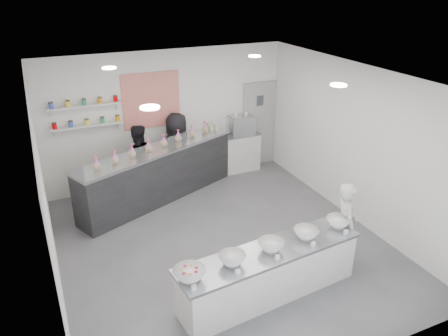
# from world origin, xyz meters

# --- Properties ---
(floor) EXTENTS (6.00, 6.00, 0.00)m
(floor) POSITION_xyz_m (0.00, 0.00, 0.00)
(floor) COLOR #515156
(floor) RESTS_ON ground
(ceiling) EXTENTS (6.00, 6.00, 0.00)m
(ceiling) POSITION_xyz_m (0.00, 0.00, 3.00)
(ceiling) COLOR white
(ceiling) RESTS_ON floor
(back_wall) EXTENTS (5.50, 0.00, 5.50)m
(back_wall) POSITION_xyz_m (0.00, 3.00, 1.50)
(back_wall) COLOR white
(back_wall) RESTS_ON floor
(left_wall) EXTENTS (0.00, 6.00, 6.00)m
(left_wall) POSITION_xyz_m (-2.75, 0.00, 1.50)
(left_wall) COLOR white
(left_wall) RESTS_ON floor
(right_wall) EXTENTS (0.00, 6.00, 6.00)m
(right_wall) POSITION_xyz_m (2.75, 0.00, 1.50)
(right_wall) COLOR white
(right_wall) RESTS_ON floor
(back_door) EXTENTS (0.88, 0.04, 2.10)m
(back_door) POSITION_xyz_m (2.30, 2.97, 1.05)
(back_door) COLOR #9B9B98
(back_door) RESTS_ON floor
(pattern_panel) EXTENTS (1.25, 0.03, 1.20)m
(pattern_panel) POSITION_xyz_m (-0.35, 2.98, 1.95)
(pattern_panel) COLOR red
(pattern_panel) RESTS_ON back_wall
(jar_shelf_lower) EXTENTS (1.45, 0.22, 0.04)m
(jar_shelf_lower) POSITION_xyz_m (-1.75, 2.90, 1.60)
(jar_shelf_lower) COLOR silver
(jar_shelf_lower) RESTS_ON back_wall
(jar_shelf_upper) EXTENTS (1.45, 0.22, 0.04)m
(jar_shelf_upper) POSITION_xyz_m (-1.75, 2.90, 2.02)
(jar_shelf_upper) COLOR silver
(jar_shelf_upper) RESTS_ON back_wall
(preserve_jars) EXTENTS (1.45, 0.10, 0.56)m
(preserve_jars) POSITION_xyz_m (-1.75, 2.88, 1.88)
(preserve_jars) COLOR #D50006
(preserve_jars) RESTS_ON jar_shelf_lower
(downlight_0) EXTENTS (0.24, 0.24, 0.02)m
(downlight_0) POSITION_xyz_m (-1.40, -1.00, 2.98)
(downlight_0) COLOR white
(downlight_0) RESTS_ON ceiling
(downlight_1) EXTENTS (0.24, 0.24, 0.02)m
(downlight_1) POSITION_xyz_m (1.40, -1.00, 2.98)
(downlight_1) COLOR white
(downlight_1) RESTS_ON ceiling
(downlight_2) EXTENTS (0.24, 0.24, 0.02)m
(downlight_2) POSITION_xyz_m (-1.40, 1.60, 2.98)
(downlight_2) COLOR white
(downlight_2) RESTS_ON ceiling
(downlight_3) EXTENTS (0.24, 0.24, 0.02)m
(downlight_3) POSITION_xyz_m (1.40, 1.60, 2.98)
(downlight_3) COLOR white
(downlight_3) RESTS_ON ceiling
(prep_counter) EXTENTS (2.97, 0.95, 0.80)m
(prep_counter) POSITION_xyz_m (0.10, -1.50, 0.40)
(prep_counter) COLOR beige
(prep_counter) RESTS_ON floor
(back_bar) EXTENTS (3.69, 2.08, 1.15)m
(back_bar) POSITION_xyz_m (-0.53, 2.14, 0.58)
(back_bar) COLOR black
(back_bar) RESTS_ON floor
(sneeze_guard) EXTENTS (3.38, 1.45, 0.31)m
(sneeze_guard) POSITION_xyz_m (-0.40, 1.84, 1.31)
(sneeze_guard) COLOR white
(sneeze_guard) RESTS_ON back_bar
(espresso_ledge) EXTENTS (1.26, 0.40, 0.94)m
(espresso_ledge) POSITION_xyz_m (1.55, 2.78, 0.47)
(espresso_ledge) COLOR beige
(espresso_ledge) RESTS_ON floor
(espresso_machine) EXTENTS (0.58, 0.40, 0.44)m
(espresso_machine) POSITION_xyz_m (1.71, 2.78, 1.16)
(espresso_machine) COLOR #93969E
(espresso_machine) RESTS_ON espresso_ledge
(cup_stacks) EXTENTS (0.26, 0.24, 0.35)m
(cup_stacks) POSITION_xyz_m (1.00, 2.78, 1.11)
(cup_stacks) COLOR tan
(cup_stacks) RESTS_ON espresso_ledge
(prep_bowls) EXTENTS (3.02, 0.79, 0.15)m
(prep_bowls) POSITION_xyz_m (0.10, -1.50, 0.87)
(prep_bowls) COLOR white
(prep_bowls) RESTS_ON prep_counter
(label_cards) EXTENTS (2.66, 0.04, 0.07)m
(label_cards) POSITION_xyz_m (0.05, -2.01, 0.83)
(label_cards) COLOR white
(label_cards) RESTS_ON prep_counter
(cookie_bags) EXTENTS (2.77, 1.29, 0.27)m
(cookie_bags) POSITION_xyz_m (-0.53, 2.14, 1.29)
(cookie_bags) COLOR #C355A9
(cookie_bags) RESTS_ON back_bar
(woman_prep) EXTENTS (0.52, 0.63, 1.47)m
(woman_prep) POSITION_xyz_m (1.60, -1.29, 0.74)
(woman_prep) COLOR silver
(woman_prep) RESTS_ON floor
(staff_left) EXTENTS (0.80, 0.64, 1.60)m
(staff_left) POSITION_xyz_m (-0.85, 2.50, 0.80)
(staff_left) COLOR black
(staff_left) RESTS_ON floor
(staff_right) EXTENTS (0.97, 0.80, 1.72)m
(staff_right) POSITION_xyz_m (0.06, 2.60, 0.86)
(staff_right) COLOR black
(staff_right) RESTS_ON floor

